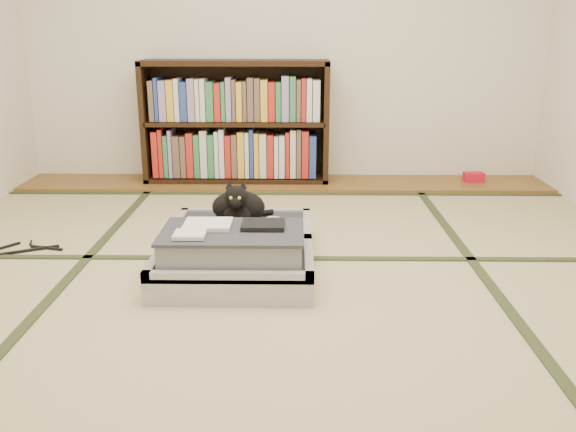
{
  "coord_description": "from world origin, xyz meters",
  "views": [
    {
      "loc": [
        0.09,
        -2.57,
        1.15
      ],
      "look_at": [
        0.05,
        0.35,
        0.25
      ],
      "focal_mm": 38.0,
      "sensor_mm": 36.0,
      "label": 1
    }
  ],
  "objects": [
    {
      "name": "hanger",
      "position": [
        -1.39,
        0.5,
        0.01
      ],
      "size": [
        0.4,
        0.27,
        0.01
      ],
      "color": "black",
      "rests_on": "floor"
    },
    {
      "name": "suitcase",
      "position": [
        -0.2,
        0.26,
        0.1
      ],
      "size": [
        0.74,
        0.99,
        0.29
      ],
      "color": "#B1B0B5",
      "rests_on": "floor"
    },
    {
      "name": "floor",
      "position": [
        0.0,
        0.0,
        0.0
      ],
      "size": [
        4.5,
        4.5,
        0.0
      ],
      "primitive_type": "plane",
      "color": "#CDBD88",
      "rests_on": "ground"
    },
    {
      "name": "cable_coil",
      "position": [
        -0.04,
        0.59,
        0.15
      ],
      "size": [
        0.1,
        0.1,
        0.02
      ],
      "color": "white",
      "rests_on": "suitcase"
    },
    {
      "name": "tatami_borders",
      "position": [
        0.0,
        0.49,
        0.0
      ],
      "size": [
        4.0,
        4.5,
        0.01
      ],
      "color": "#2D381E",
      "rests_on": "ground"
    },
    {
      "name": "bookcase",
      "position": [
        -0.37,
        2.07,
        0.45
      ],
      "size": [
        1.4,
        0.32,
        0.92
      ],
      "color": "black",
      "rests_on": "wood_strip"
    },
    {
      "name": "cat",
      "position": [
        -0.22,
        0.55,
        0.24
      ],
      "size": [
        0.33,
        0.33,
        0.27
      ],
      "color": "black",
      "rests_on": "suitcase"
    },
    {
      "name": "wood_strip",
      "position": [
        0.0,
        2.0,
        0.01
      ],
      "size": [
        4.0,
        0.5,
        0.02
      ],
      "primitive_type": "cube",
      "color": "brown",
      "rests_on": "ground"
    },
    {
      "name": "red_item",
      "position": [
        1.46,
        2.03,
        0.06
      ],
      "size": [
        0.15,
        0.09,
        0.07
      ],
      "primitive_type": "cube",
      "rotation": [
        0.0,
        0.0,
        0.01
      ],
      "color": "red",
      "rests_on": "wood_strip"
    }
  ]
}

